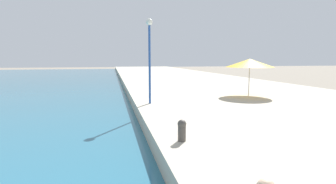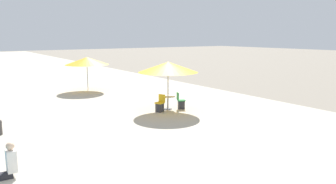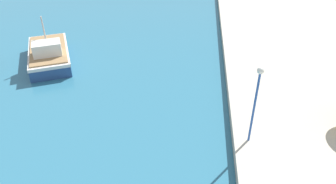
# 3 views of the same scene
# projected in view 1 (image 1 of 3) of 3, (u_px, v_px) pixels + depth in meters

# --- Properties ---
(quay_promenade) EXTENTS (16.00, 90.00, 0.66)m
(quay_promenade) POSITION_uv_depth(u_px,v_px,m) (177.00, 78.00, 37.78)
(quay_promenade) COLOR #BCB29E
(quay_promenade) RESTS_ON ground_plane
(cafe_umbrella_white) EXTENTS (3.15, 3.15, 2.44)m
(cafe_umbrella_white) POSITION_uv_depth(u_px,v_px,m) (250.00, 63.00, 17.29)
(cafe_umbrella_white) COLOR #B7B7B7
(cafe_umbrella_white) RESTS_ON quay_promenade
(mooring_bollard) EXTENTS (0.26, 0.26, 0.65)m
(mooring_bollard) POSITION_uv_depth(u_px,v_px,m) (182.00, 130.00, 7.78)
(mooring_bollard) COLOR #4C4742
(mooring_bollard) RESTS_ON quay_promenade
(lamppost) EXTENTS (0.36, 0.36, 4.56)m
(lamppost) POSITION_uv_depth(u_px,v_px,m) (149.00, 47.00, 14.02)
(lamppost) COLOR #28519E
(lamppost) RESTS_ON quay_promenade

